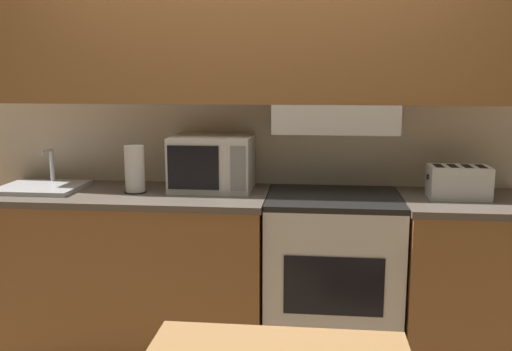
% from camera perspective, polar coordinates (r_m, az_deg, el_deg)
% --- Properties ---
extents(ground_plane, '(16.00, 16.00, 0.00)m').
position_cam_1_polar(ground_plane, '(3.74, 0.18, -14.66)').
color(ground_plane, '#7F664C').
extents(wall_back, '(5.37, 0.38, 2.55)m').
position_cam_1_polar(wall_back, '(3.33, 0.29, 8.57)').
color(wall_back, silver).
rests_on(wall_back, ground_plane).
extents(lower_counter_main, '(1.58, 0.66, 0.91)m').
position_cam_1_polar(lower_counter_main, '(3.42, -12.41, -9.06)').
color(lower_counter_main, '#936033').
rests_on(lower_counter_main, ground_plane).
extents(lower_counter_right_stub, '(0.68, 0.66, 0.91)m').
position_cam_1_polar(lower_counter_right_stub, '(3.35, 19.96, -9.85)').
color(lower_counter_right_stub, '#936033').
rests_on(lower_counter_right_stub, ground_plane).
extents(stove_range, '(0.72, 0.62, 0.91)m').
position_cam_1_polar(stove_range, '(3.26, 7.59, -9.84)').
color(stove_range, silver).
rests_on(stove_range, ground_plane).
extents(microwave, '(0.45, 0.38, 0.31)m').
position_cam_1_polar(microwave, '(3.27, -4.37, 1.28)').
color(microwave, silver).
rests_on(microwave, lower_counter_main).
extents(toaster, '(0.32, 0.19, 0.17)m').
position_cam_1_polar(toaster, '(3.21, 19.61, -0.61)').
color(toaster, silver).
rests_on(toaster, lower_counter_right_stub).
extents(sink_basin, '(0.45, 0.39, 0.22)m').
position_cam_1_polar(sink_basin, '(3.50, -20.67, -1.06)').
color(sink_basin, '#B7BABF').
rests_on(sink_basin, lower_counter_main).
extents(paper_towel_roll, '(0.13, 0.13, 0.26)m').
position_cam_1_polar(paper_towel_roll, '(3.25, -12.03, 0.61)').
color(paper_towel_roll, black).
rests_on(paper_towel_roll, lower_counter_main).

